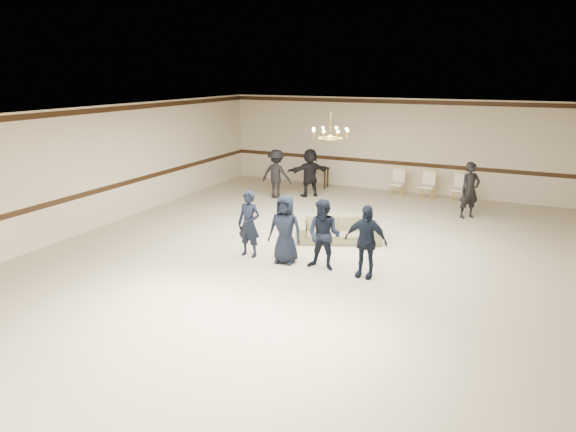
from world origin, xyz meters
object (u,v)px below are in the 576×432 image
at_px(console_table, 316,177).
at_px(settee, 338,229).
at_px(adult_right, 470,190).
at_px(adult_left, 276,174).
at_px(boy_d, 366,241).
at_px(boy_c, 324,235).
at_px(banquet_chair_left, 397,183).
at_px(adult_mid, 310,173).
at_px(boy_a, 249,224).
at_px(banquet_chair_right, 460,189).
at_px(boy_b, 285,229).
at_px(banquet_chair_mid, 428,186).
at_px(chandelier, 330,124).

bearing_deg(console_table, settee, -58.34).
bearing_deg(adult_right, adult_left, 143.61).
bearing_deg(settee, boy_d, -78.82).
relative_size(boy_c, boy_d, 1.00).
bearing_deg(boy_d, boy_c, -178.74).
relative_size(boy_c, banquet_chair_left, 1.62).
bearing_deg(boy_d, adult_mid, 123.60).
bearing_deg(boy_a, banquet_chair_right, 62.72).
xyz_separation_m(boy_b, adult_right, (3.28, 5.32, 0.05)).
bearing_deg(settee, console_table, 94.67).
bearing_deg(banquet_chair_mid, adult_right, -41.66).
xyz_separation_m(boy_b, boy_d, (1.80, 0.00, 0.00)).
height_order(boy_b, banquet_chair_mid, boy_b).
height_order(chandelier, console_table, chandelier).
bearing_deg(settee, chandelier, -175.24).
xyz_separation_m(boy_c, settee, (-0.32, 1.82, -0.45)).
relative_size(settee, console_table, 2.35).
height_order(banquet_chair_left, banquet_chair_mid, same).
xyz_separation_m(adult_mid, banquet_chair_left, (2.69, 1.14, -0.34)).
distance_m(boy_c, adult_mid, 6.33).
xyz_separation_m(boy_a, banquet_chair_left, (1.77, 6.86, -0.29)).
height_order(settee, adult_left, adult_left).
distance_m(chandelier, boy_c, 2.77).
distance_m(adult_right, banquet_chair_mid, 2.12).
bearing_deg(boy_d, banquet_chair_left, 98.99).
xyz_separation_m(boy_b, boy_c, (0.90, 0.00, 0.00)).
height_order(settee, adult_right, adult_right).
xyz_separation_m(boy_b, banquet_chair_mid, (1.87, 6.86, -0.29)).
distance_m(boy_a, banquet_chair_left, 7.09).
bearing_deg(boy_a, boy_d, 1.50).
relative_size(adult_mid, banquet_chair_mid, 1.73).
xyz_separation_m(settee, banquet_chair_right, (2.29, 5.04, 0.16)).
xyz_separation_m(settee, adult_left, (-3.30, 3.20, 0.51)).
height_order(boy_b, banquet_chair_right, boy_b).
bearing_deg(boy_a, boy_c, 1.50).
bearing_deg(adult_right, adult_mid, 136.26).
height_order(adult_left, banquet_chair_mid, adult_left).
xyz_separation_m(boy_a, adult_right, (4.18, 5.32, 0.05)).
xyz_separation_m(boy_d, settee, (-1.22, 1.82, -0.45)).
bearing_deg(banquet_chair_mid, banquet_chair_right, 5.86).
bearing_deg(adult_left, chandelier, 132.72).
relative_size(chandelier, boy_c, 0.62).
height_order(boy_d, banquet_chair_left, boy_d).
relative_size(boy_a, boy_d, 1.00).
distance_m(chandelier, boy_a, 2.99).
height_order(boy_c, banquet_chair_right, boy_c).
relative_size(boy_d, settee, 0.73).
height_order(boy_d, settee, boy_d).
xyz_separation_m(boy_a, adult_left, (-1.82, 5.02, 0.05)).
distance_m(settee, banquet_chair_mid, 5.21).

